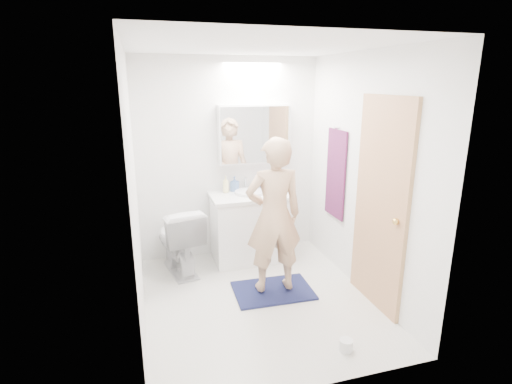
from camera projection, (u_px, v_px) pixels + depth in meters
name	position (u px, v px, depth m)	size (l,w,h in m)	color
floor	(258.00, 299.00, 3.99)	(2.50, 2.50, 0.00)	silver
ceiling	(259.00, 46.00, 3.34)	(2.50, 2.50, 0.00)	white
wall_back	(229.00, 159.00, 4.82)	(2.50, 2.50, 0.00)	white
wall_front	(315.00, 231.00, 2.51)	(2.50, 2.50, 0.00)	white
wall_left	(134.00, 193.00, 3.36)	(2.50, 2.50, 0.00)	white
wall_right	(364.00, 176.00, 3.96)	(2.50, 2.50, 0.00)	white
vanity_cabinet	(251.00, 228.00, 4.82)	(0.90, 0.55, 0.78)	white
countertop	(250.00, 196.00, 4.71)	(0.95, 0.58, 0.04)	white
sink_basin	(250.00, 192.00, 4.73)	(0.36, 0.36, 0.03)	silver
faucet	(246.00, 183.00, 4.89)	(0.02, 0.02, 0.16)	#BABABE
medicine_cabinet	(254.00, 134.00, 4.75)	(0.88, 0.14, 0.70)	white
mirror_panel	(256.00, 135.00, 4.68)	(0.84, 0.01, 0.66)	silver
toilet	(179.00, 239.00, 4.48)	(0.44, 0.77, 0.78)	silver
bath_rug	(273.00, 291.00, 4.13)	(0.80, 0.55, 0.02)	#152044
person	(274.00, 216.00, 3.91)	(0.57, 0.38, 1.57)	tan
door	(380.00, 206.00, 3.68)	(0.04, 0.80, 2.00)	tan
door_knob	(396.00, 222.00, 3.41)	(0.06, 0.06, 0.06)	gold
towel	(336.00, 174.00, 4.49)	(0.02, 0.42, 1.00)	black
towel_hook	(337.00, 128.00, 4.34)	(0.02, 0.02, 0.07)	silver
soap_bottle_a	(226.00, 184.00, 4.75)	(0.08, 0.08, 0.20)	beige
soap_bottle_b	(235.00, 184.00, 4.81)	(0.08, 0.08, 0.18)	#5072AD
toothbrush_cup	(263.00, 186.00, 4.90)	(0.09, 0.09, 0.09)	#3846AA
toilet_paper_roll	(346.00, 345.00, 3.22)	(0.11, 0.11, 0.10)	silver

